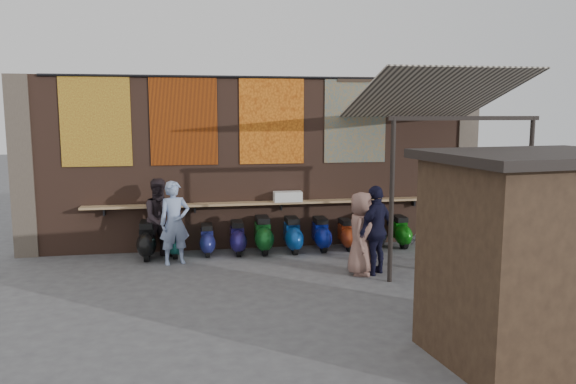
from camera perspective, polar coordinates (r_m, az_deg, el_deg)
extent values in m
plane|color=#474749|center=(11.02, -1.27, -8.72)|extent=(70.00, 70.00, 0.00)
cube|color=brown|center=(13.28, -3.06, 2.96)|extent=(10.00, 0.40, 4.00)
cube|color=#4C4238|center=(13.67, -25.26, 2.34)|extent=(0.50, 0.50, 4.00)
cube|color=#4C4238|center=(14.83, 17.35, 3.14)|extent=(0.50, 0.50, 4.00)
cube|color=#9E7A51|center=(13.03, -2.83, -1.13)|extent=(8.00, 0.32, 0.05)
cube|color=white|center=(13.07, -0.03, -0.46)|extent=(0.65, 0.30, 0.23)
cube|color=maroon|center=(13.07, -18.96, 6.84)|extent=(1.50, 0.02, 2.00)
cube|color=#CA4A0B|center=(12.91, -10.54, 7.13)|extent=(1.50, 0.02, 2.00)
cube|color=orange|center=(13.05, -1.65, 7.28)|extent=(1.50, 0.02, 2.00)
cube|color=#236182|center=(13.48, 6.86, 7.25)|extent=(1.50, 0.02, 2.00)
cylinder|color=black|center=(13.02, -3.00, 11.58)|extent=(9.50, 0.06, 0.06)
imported|color=#869AC3|center=(12.06, -11.45, -3.08)|extent=(0.74, 0.58, 1.77)
imported|color=black|center=(12.59, -12.77, -2.65)|extent=(1.05, 0.95, 1.77)
imported|color=black|center=(11.22, 8.93, -3.84)|extent=(1.08, 0.99, 1.77)
imported|color=slate|center=(11.73, 15.01, -3.86)|extent=(1.20, 0.94, 1.63)
imported|color=#825D52|center=(11.17, 7.44, -4.19)|extent=(0.83, 0.95, 1.65)
cube|color=black|center=(7.92, 23.62, -6.48)|extent=(2.59, 2.07, 2.58)
cube|color=black|center=(7.70, 24.19, 3.32)|extent=(2.91, 2.37, 0.12)
cube|color=gold|center=(8.50, 19.80, -1.29)|extent=(1.20, 0.19, 0.50)
cube|color=#473321|center=(8.70, 19.50, -7.35)|extent=(1.98, 0.35, 0.06)
cube|color=beige|center=(12.42, 14.42, 9.52)|extent=(3.20, 3.28, 0.97)
cube|color=#33261C|center=(13.90, 11.74, 11.08)|extent=(3.30, 0.08, 0.12)
cube|color=black|center=(11.07, 17.55, 7.16)|extent=(3.00, 0.08, 0.08)
cylinder|color=black|center=(10.62, 10.47, -0.91)|extent=(0.09, 0.09, 3.10)
cylinder|color=black|center=(11.89, 23.23, -0.48)|extent=(0.09, 0.09, 3.10)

